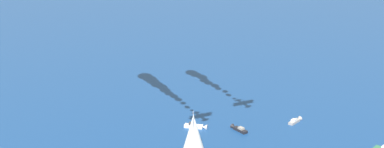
% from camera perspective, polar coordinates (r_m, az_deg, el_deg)
% --- Properties ---
extents(motorboat_far_stbd, '(4.75, 5.06, 1.60)m').
position_cam_1_polar(motorboat_far_stbd, '(151.42, 11.47, -5.12)').
color(motorboat_far_stbd, '#9E9993').
rests_on(motorboat_far_stbd, ground_plane).
extents(sailboat_inshore, '(5.67, 9.68, 12.22)m').
position_cam_1_polar(sailboat_inshore, '(127.16, 0.17, -6.72)').
color(sailboat_inshore, gold).
rests_on(sailboat_inshore, ground_plane).
extents(motorboat_outer_ring_a, '(4.51, 5.51, 1.66)m').
position_cam_1_polar(motorboat_outer_ring_a, '(143.60, 5.18, -6.10)').
color(motorboat_outer_ring_a, black).
rests_on(motorboat_outer_ring_a, ground_plane).
extents(motorboat_outer_ring_f, '(6.70, 3.20, 1.88)m').
position_cam_1_polar(motorboat_outer_ring_f, '(144.55, 0.53, -5.83)').
color(motorboat_outer_ring_f, white).
rests_on(motorboat_outer_ring_f, ground_plane).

